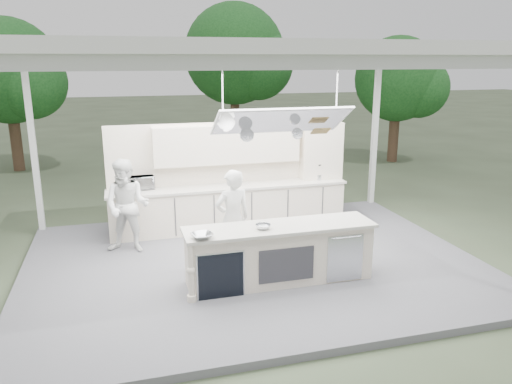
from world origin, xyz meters
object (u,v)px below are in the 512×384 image
object	(u,v)px
back_counter	(230,207)
head_chef	(233,219)
sous_chef	(127,206)
demo_island	(278,254)

from	to	relation	value
back_counter	head_chef	bearing A→B (deg)	-101.16
back_counter	head_chef	size ratio (longest dim) A/B	2.91
head_chef	sous_chef	size ratio (longest dim) A/B	0.98
demo_island	sous_chef	world-z (taller)	sous_chef
head_chef	sous_chef	xyz separation A→B (m)	(-1.73, 1.23, 0.02)
demo_island	sous_chef	bearing A→B (deg)	138.90
demo_island	sous_chef	size ratio (longest dim) A/B	1.75
demo_island	back_counter	bearing A→B (deg)	93.63
demo_island	head_chef	size ratio (longest dim) A/B	1.78
back_counter	sous_chef	distance (m)	2.31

